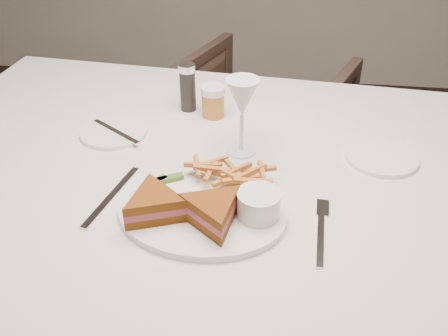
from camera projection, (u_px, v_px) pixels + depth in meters
table at (226, 295)px, 1.26m from camera, size 1.60×1.14×0.75m
chair_far at (256, 126)px, 2.06m from camera, size 0.82×0.80×0.66m
table_setting at (215, 172)px, 0.99m from camera, size 0.78×0.65×0.18m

